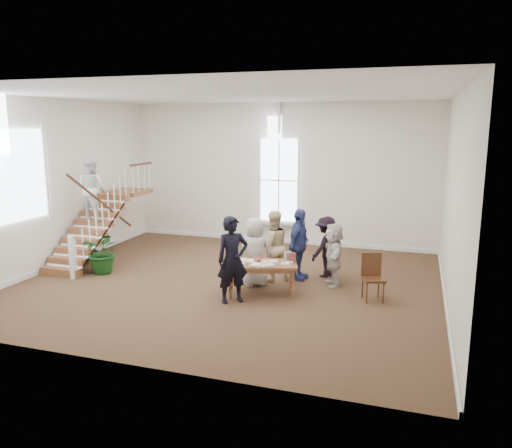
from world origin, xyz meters
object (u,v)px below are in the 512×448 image
(library_table, at_px, (260,266))
(person_yellow, at_px, (273,246))
(floor_plant, at_px, (104,252))
(elderly_woman, at_px, (255,252))
(woman_cluster_c, at_px, (334,254))
(woman_cluster_b, at_px, (326,247))
(police_officer, at_px, (232,260))
(side_chair, at_px, (372,274))
(woman_cluster_a, at_px, (299,244))

(library_table, distance_m, person_yellow, 1.13)
(person_yellow, height_order, floor_plant, person_yellow)
(elderly_woman, relative_size, woman_cluster_c, 1.08)
(library_table, relative_size, woman_cluster_c, 1.15)
(library_table, xyz_separation_m, elderly_woman, (-0.33, 0.61, 0.16))
(elderly_woman, distance_m, floor_plant, 4.06)
(person_yellow, bearing_deg, library_table, 52.30)
(woman_cluster_b, bearing_deg, police_officer, -7.01)
(elderly_woman, relative_size, woman_cluster_b, 1.07)
(library_table, distance_m, woman_cluster_b, 2.18)
(side_chair, bearing_deg, floor_plant, 159.77)
(woman_cluster_c, distance_m, floor_plant, 5.90)
(police_officer, height_order, woman_cluster_b, police_officer)
(elderly_woman, height_order, woman_cluster_b, elderly_woman)
(library_table, relative_size, elderly_woman, 1.06)
(woman_cluster_b, relative_size, woman_cluster_c, 1.01)
(library_table, bearing_deg, person_yellow, 73.83)
(police_officer, relative_size, woman_cluster_b, 1.23)
(woman_cluster_b, height_order, floor_plant, woman_cluster_b)
(woman_cluster_c, bearing_deg, woman_cluster_a, -121.36)
(police_officer, distance_m, floor_plant, 4.08)
(elderly_woman, bearing_deg, side_chair, 138.47)
(floor_plant, bearing_deg, woman_cluster_b, 15.24)
(woman_cluster_a, relative_size, woman_cluster_b, 1.16)
(library_table, relative_size, person_yellow, 1.00)
(library_table, xyz_separation_m, woman_cluster_c, (1.46, 1.20, 0.10))
(library_table, xyz_separation_m, floor_plant, (-4.37, 0.34, -0.11))
(woman_cluster_c, bearing_deg, floor_plant, -100.47)
(woman_cluster_a, bearing_deg, person_yellow, 124.80)
(person_yellow, relative_size, woman_cluster_b, 1.13)
(person_yellow, distance_m, woman_cluster_b, 1.40)
(elderly_woman, distance_m, woman_cluster_a, 1.19)
(floor_plant, distance_m, side_chair, 6.82)
(woman_cluster_c, bearing_deg, elderly_woman, -90.73)
(person_yellow, xyz_separation_m, floor_plant, (-4.35, -0.77, -0.32))
(police_officer, xyz_separation_m, woman_cluster_c, (1.89, 1.84, -0.19))
(side_chair, bearing_deg, library_table, 169.60)
(person_yellow, xyz_separation_m, woman_cluster_c, (1.49, 0.09, -0.11))
(library_table, distance_m, woman_cluster_a, 1.52)
(library_table, xyz_separation_m, person_yellow, (-0.03, 1.11, 0.21))
(woman_cluster_a, distance_m, woman_cluster_b, 0.76)
(library_table, relative_size, woman_cluster_b, 1.13)
(woman_cluster_a, bearing_deg, floor_plant, 111.10)
(woman_cluster_c, bearing_deg, library_table, -69.56)
(woman_cluster_a, height_order, woman_cluster_c, woman_cluster_a)
(woman_cluster_b, xyz_separation_m, woman_cluster_c, (0.30, -0.65, -0.01))
(woman_cluster_a, relative_size, side_chair, 1.72)
(person_yellow, relative_size, woman_cluster_c, 1.15)
(floor_plant, bearing_deg, elderly_woman, 3.86)
(woman_cluster_a, bearing_deg, woman_cluster_b, -44.13)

